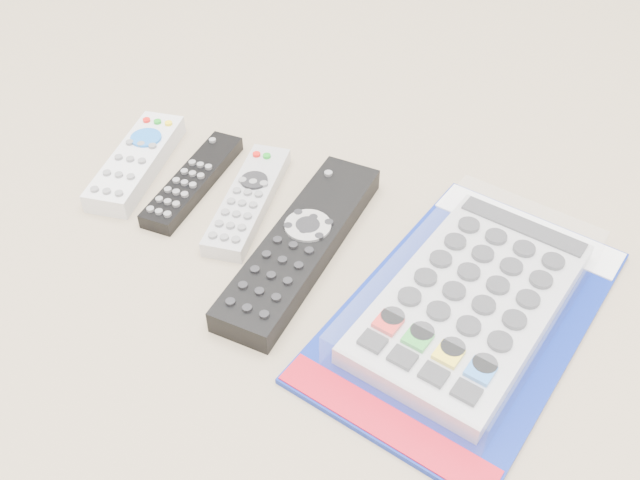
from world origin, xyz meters
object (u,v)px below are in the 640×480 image
at_px(remote_large_black, 301,244).
at_px(jumbo_remote_packaged, 471,299).
at_px(remote_slim_black, 193,181).
at_px(remote_small_grey, 136,161).
at_px(remote_silver_dvd, 248,199).

xyz_separation_m(remote_large_black, jumbo_remote_packaged, (0.18, -0.01, 0.01)).
height_order(remote_slim_black, remote_large_black, remote_large_black).
relative_size(remote_small_grey, jumbo_remote_packaged, 0.49).
xyz_separation_m(remote_small_grey, remote_slim_black, (0.08, -0.00, -0.00)).
xyz_separation_m(remote_small_grey, remote_silver_dvd, (0.15, -0.00, -0.00)).
bearing_deg(remote_large_black, remote_silver_dvd, 154.41).
relative_size(remote_small_grey, remote_slim_black, 1.04).
relative_size(remote_slim_black, remote_silver_dvd, 0.93).
xyz_separation_m(remote_silver_dvd, remote_large_black, (0.08, -0.04, 0.00)).
distance_m(remote_slim_black, jumbo_remote_packaged, 0.34).
height_order(remote_silver_dvd, jumbo_remote_packaged, jumbo_remote_packaged).
distance_m(remote_small_grey, remote_silver_dvd, 0.15).
distance_m(remote_slim_black, remote_silver_dvd, 0.07).
xyz_separation_m(remote_small_grey, remote_large_black, (0.23, -0.05, 0.00)).
height_order(remote_slim_black, remote_silver_dvd, same).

